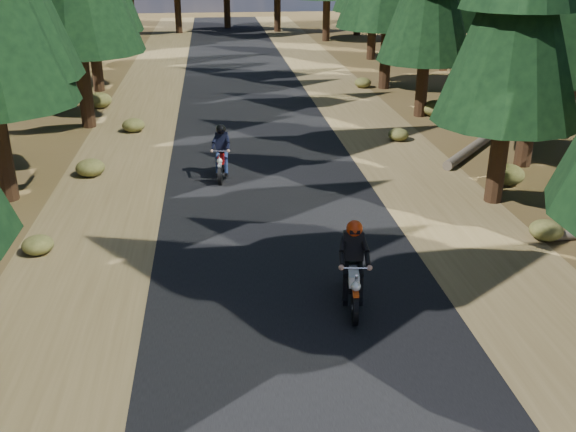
{
  "coord_description": "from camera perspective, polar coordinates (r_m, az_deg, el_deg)",
  "views": [
    {
      "loc": [
        -1.5,
        -11.25,
        6.52
      ],
      "look_at": [
        0.0,
        1.5,
        1.1
      ],
      "focal_mm": 40.0,
      "sensor_mm": 36.0,
      "label": 1
    }
  ],
  "objects": [
    {
      "name": "rider_follow",
      "position": [
        19.45,
        -5.92,
        4.88
      ],
      "size": [
        0.75,
        1.87,
        1.62
      ],
      "rotation": [
        0.0,
        0.0,
        3.03
      ],
      "color": "#980B0A",
      "rests_on": "road"
    },
    {
      "name": "rider_lead",
      "position": [
        12.47,
        5.8,
        -5.66
      ],
      "size": [
        0.86,
        2.02,
        1.74
      ],
      "rotation": [
        0.0,
        0.0,
        3.0
      ],
      "color": "white",
      "rests_on": "road"
    },
    {
      "name": "ground",
      "position": [
        13.09,
        0.77,
        -6.99
      ],
      "size": [
        120.0,
        120.0,
        0.0
      ],
      "primitive_type": "plane",
      "color": "#463519",
      "rests_on": "ground"
    },
    {
      "name": "shoulder_r",
      "position": [
        18.54,
        12.97,
        1.7
      ],
      "size": [
        3.2,
        100.0,
        0.01
      ],
      "primitive_type": "cube",
      "color": "brown",
      "rests_on": "ground"
    },
    {
      "name": "road",
      "position": [
        17.58,
        -1.33,
        1.12
      ],
      "size": [
        6.0,
        100.0,
        0.01
      ],
      "primitive_type": "cube",
      "color": "black",
      "rests_on": "ground"
    },
    {
      "name": "shoulder_l",
      "position": [
        17.79,
        -16.25,
        0.43
      ],
      "size": [
        3.2,
        100.0,
        0.01
      ],
      "primitive_type": "cube",
      "color": "brown",
      "rests_on": "ground"
    },
    {
      "name": "log_near",
      "position": [
        22.97,
        16.15,
        5.9
      ],
      "size": [
        3.43,
        3.94,
        0.32
      ],
      "primitive_type": "cylinder",
      "rotation": [
        0.0,
        1.57,
        0.86
      ],
      "color": "#4C4233",
      "rests_on": "ground"
    },
    {
      "name": "understory_shrubs",
      "position": [
        20.92,
        0.58,
        5.52
      ],
      "size": [
        15.16,
        29.41,
        0.66
      ],
      "color": "#474C1E",
      "rests_on": "ground"
    }
  ]
}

